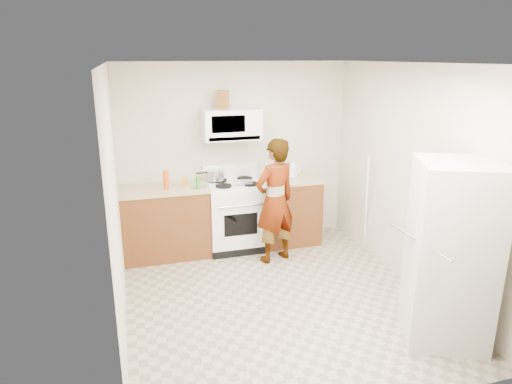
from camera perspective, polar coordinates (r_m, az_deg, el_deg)
name	(u,v)px	position (r m, az deg, el deg)	size (l,w,h in m)	color
floor	(276,297)	(5.19, 2.50, -13.02)	(3.60, 3.60, 0.00)	gray
back_wall	(236,154)	(6.36, -2.53, 4.71)	(3.20, 0.02, 2.50)	beige
right_wall	(411,178)	(5.41, 18.85, 1.66)	(0.02, 3.60, 2.50)	beige
cabinet_left	(166,223)	(6.14, -11.24, -3.83)	(1.12, 0.62, 0.90)	brown
counter_left	(163,189)	(6.00, -11.49, 0.36)	(1.14, 0.64, 0.04)	tan
cabinet_right	(288,211)	(6.49, 4.03, -2.40)	(0.80, 0.62, 0.90)	brown
counter_right	(289,179)	(6.36, 4.12, 1.59)	(0.82, 0.64, 0.04)	tan
gas_range	(235,214)	(6.26, -2.66, -2.77)	(0.76, 0.65, 1.13)	white
microwave	(231,124)	(6.09, -3.10, 8.46)	(0.76, 0.38, 0.40)	white
person	(275,201)	(5.77, 2.39, -1.15)	(0.59, 0.38, 1.61)	tan
fridge	(451,253)	(4.53, 23.17, -7.06)	(0.70, 0.70, 1.70)	silver
kettle	(292,170)	(6.44, 4.54, 2.71)	(0.14, 0.14, 0.17)	white
jug	(223,100)	(6.04, -4.16, 11.43)	(0.14, 0.14, 0.24)	brown
saucepan	(215,175)	(6.19, -5.11, 2.11)	(0.24, 0.24, 0.13)	silver
tray	(243,183)	(6.03, -1.66, 1.16)	(0.25, 0.16, 0.05)	silver
bottle_spray	(166,180)	(5.90, -11.18, 1.47)	(0.07, 0.07, 0.24)	red
bottle_hot_sauce	(185,182)	(5.96, -8.92, 1.29)	(0.05, 0.05, 0.15)	orange
bottle_green_cap	(198,183)	(5.83, -7.26, 1.15)	(0.05, 0.05, 0.17)	#29921A
pot_lid	(200,186)	(5.96, -6.97, 0.70)	(0.25, 0.25, 0.01)	silver
broom	(366,204)	(6.21, 13.64, -1.48)	(0.03, 0.03, 1.36)	white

